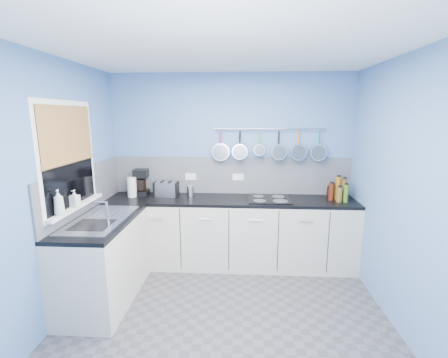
# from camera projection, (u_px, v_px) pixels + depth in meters

# --- Properties ---
(floor) EXTENTS (3.20, 3.00, 0.02)m
(floor) POSITION_uv_depth(u_px,v_px,m) (225.00, 321.00, 3.03)
(floor) COLOR #47474C
(floor) RESTS_ON ground
(ceiling) EXTENTS (3.20, 3.00, 0.02)m
(ceiling) POSITION_uv_depth(u_px,v_px,m) (225.00, 45.00, 2.52)
(ceiling) COLOR white
(ceiling) RESTS_ON ground
(wall_back) EXTENTS (3.20, 0.02, 2.50)m
(wall_back) POSITION_uv_depth(u_px,v_px,m) (231.00, 168.00, 4.25)
(wall_back) COLOR #5179B1
(wall_back) RESTS_ON ground
(wall_front) EXTENTS (3.20, 0.02, 2.50)m
(wall_front) POSITION_uv_depth(u_px,v_px,m) (204.00, 288.00, 1.30)
(wall_front) COLOR #5179B1
(wall_front) RESTS_ON ground
(wall_left) EXTENTS (0.02, 3.00, 2.50)m
(wall_left) POSITION_uv_depth(u_px,v_px,m) (50.00, 193.00, 2.87)
(wall_left) COLOR #5179B1
(wall_left) RESTS_ON ground
(wall_right) EXTENTS (0.02, 3.00, 2.50)m
(wall_right) POSITION_uv_depth(u_px,v_px,m) (411.00, 199.00, 2.68)
(wall_right) COLOR #5179B1
(wall_right) RESTS_ON ground
(backsplash_back) EXTENTS (3.20, 0.02, 0.50)m
(backsplash_back) POSITION_uv_depth(u_px,v_px,m) (231.00, 175.00, 4.25)
(backsplash_back) COLOR gray
(backsplash_back) RESTS_ON wall_back
(backsplash_left) EXTENTS (0.02, 1.80, 0.50)m
(backsplash_left) POSITION_uv_depth(u_px,v_px,m) (86.00, 189.00, 3.47)
(backsplash_left) COLOR gray
(backsplash_left) RESTS_ON wall_left
(cabinet_run_back) EXTENTS (3.20, 0.60, 0.86)m
(cabinet_run_back) POSITION_uv_depth(u_px,v_px,m) (230.00, 233.00, 4.11)
(cabinet_run_back) COLOR beige
(cabinet_run_back) RESTS_ON ground
(worktop_back) EXTENTS (3.20, 0.60, 0.04)m
(worktop_back) POSITION_uv_depth(u_px,v_px,m) (230.00, 200.00, 4.02)
(worktop_back) COLOR black
(worktop_back) RESTS_ON cabinet_run_back
(cabinet_run_left) EXTENTS (0.60, 1.20, 0.86)m
(cabinet_run_left) POSITION_uv_depth(u_px,v_px,m) (104.00, 262.00, 3.31)
(cabinet_run_left) COLOR beige
(cabinet_run_left) RESTS_ON ground
(worktop_left) EXTENTS (0.60, 1.20, 0.04)m
(worktop_left) POSITION_uv_depth(u_px,v_px,m) (101.00, 221.00, 3.22)
(worktop_left) COLOR black
(worktop_left) RESTS_ON cabinet_run_left
(window_frame) EXTENTS (0.01, 1.00, 1.10)m
(window_frame) POSITION_uv_depth(u_px,v_px,m) (69.00, 157.00, 3.10)
(window_frame) COLOR white
(window_frame) RESTS_ON wall_left
(window_glass) EXTENTS (0.01, 0.90, 1.00)m
(window_glass) POSITION_uv_depth(u_px,v_px,m) (69.00, 157.00, 3.10)
(window_glass) COLOR black
(window_glass) RESTS_ON wall_left
(bamboo_blind) EXTENTS (0.01, 0.90, 0.55)m
(bamboo_blind) POSITION_uv_depth(u_px,v_px,m) (68.00, 134.00, 3.05)
(bamboo_blind) COLOR brown
(bamboo_blind) RESTS_ON wall_left
(window_sill) EXTENTS (0.10, 0.98, 0.03)m
(window_sill) POSITION_uv_depth(u_px,v_px,m) (76.00, 207.00, 3.20)
(window_sill) COLOR white
(window_sill) RESTS_ON wall_left
(sink_unit) EXTENTS (0.50, 0.95, 0.01)m
(sink_unit) POSITION_uv_depth(u_px,v_px,m) (101.00, 219.00, 3.21)
(sink_unit) COLOR silver
(sink_unit) RESTS_ON worktop_left
(mixer_tap) EXTENTS (0.12, 0.08, 0.26)m
(mixer_tap) POSITION_uv_depth(u_px,v_px,m) (107.00, 213.00, 3.00)
(mixer_tap) COLOR silver
(mixer_tap) RESTS_ON worktop_left
(socket_left) EXTENTS (0.15, 0.01, 0.09)m
(socket_left) POSITION_uv_depth(u_px,v_px,m) (191.00, 177.00, 4.27)
(socket_left) COLOR white
(socket_left) RESTS_ON backsplash_back
(socket_right) EXTENTS (0.15, 0.01, 0.09)m
(socket_right) POSITION_uv_depth(u_px,v_px,m) (238.00, 177.00, 4.23)
(socket_right) COLOR white
(socket_right) RESTS_ON backsplash_back
(pot_rail) EXTENTS (1.45, 0.02, 0.02)m
(pot_rail) POSITION_uv_depth(u_px,v_px,m) (269.00, 129.00, 4.06)
(pot_rail) COLOR silver
(pot_rail) RESTS_ON wall_back
(soap_bottle_a) EXTENTS (0.12, 0.12, 0.24)m
(soap_bottle_a) POSITION_uv_depth(u_px,v_px,m) (59.00, 202.00, 2.86)
(soap_bottle_a) COLOR white
(soap_bottle_a) RESTS_ON window_sill
(soap_bottle_b) EXTENTS (0.09, 0.09, 0.17)m
(soap_bottle_b) POSITION_uv_depth(u_px,v_px,m) (75.00, 198.00, 3.13)
(soap_bottle_b) COLOR white
(soap_bottle_b) RESTS_ON window_sill
(paper_towel) EXTENTS (0.14, 0.14, 0.26)m
(paper_towel) POSITION_uv_depth(u_px,v_px,m) (132.00, 187.00, 4.08)
(paper_towel) COLOR white
(paper_towel) RESTS_ON worktop_back
(coffee_maker) EXTENTS (0.22, 0.23, 0.34)m
(coffee_maker) POSITION_uv_depth(u_px,v_px,m) (141.00, 182.00, 4.17)
(coffee_maker) COLOR black
(coffee_maker) RESTS_ON worktop_back
(toaster) EXTENTS (0.32, 0.21, 0.19)m
(toaster) POSITION_uv_depth(u_px,v_px,m) (166.00, 189.00, 4.13)
(toaster) COLOR silver
(toaster) RESTS_ON worktop_back
(canister) EXTENTS (0.10, 0.10, 0.14)m
(canister) POSITION_uv_depth(u_px,v_px,m) (191.00, 191.00, 4.15)
(canister) COLOR silver
(canister) RESTS_ON worktop_back
(hob) EXTENTS (0.53, 0.46, 0.01)m
(hob) POSITION_uv_depth(u_px,v_px,m) (269.00, 199.00, 3.97)
(hob) COLOR black
(hob) RESTS_ON worktop_back
(pan_0) EXTENTS (0.23, 0.07, 0.42)m
(pan_0) POSITION_uv_depth(u_px,v_px,m) (221.00, 145.00, 4.13)
(pan_0) COLOR silver
(pan_0) RESTS_ON pot_rail
(pan_1) EXTENTS (0.20, 0.12, 0.39)m
(pan_1) POSITION_uv_depth(u_px,v_px,m) (240.00, 144.00, 4.11)
(pan_1) COLOR silver
(pan_1) RESTS_ON pot_rail
(pan_2) EXTENTS (0.15, 0.13, 0.34)m
(pan_2) POSITION_uv_depth(u_px,v_px,m) (259.00, 142.00, 4.09)
(pan_2) COLOR silver
(pan_2) RESTS_ON pot_rail
(pan_3) EXTENTS (0.20, 0.12, 0.39)m
(pan_3) POSITION_uv_depth(u_px,v_px,m) (279.00, 144.00, 4.08)
(pan_3) COLOR silver
(pan_3) RESTS_ON pot_rail
(pan_4) EXTENTS (0.21, 0.10, 0.40)m
(pan_4) POSITION_uv_depth(u_px,v_px,m) (298.00, 145.00, 4.07)
(pan_4) COLOR silver
(pan_4) RESTS_ON pot_rail
(pan_5) EXTENTS (0.21, 0.10, 0.40)m
(pan_5) POSITION_uv_depth(u_px,v_px,m) (318.00, 145.00, 4.05)
(pan_5) COLOR silver
(pan_5) RESTS_ON pot_rail
(condiment_0) EXTENTS (0.06, 0.06, 0.15)m
(condiment_0) POSITION_uv_depth(u_px,v_px,m) (343.00, 193.00, 4.02)
(condiment_0) COLOR olive
(condiment_0) RESTS_ON worktop_back
(condiment_1) EXTENTS (0.06, 0.06, 0.17)m
(condiment_1) POSITION_uv_depth(u_px,v_px,m) (336.00, 191.00, 4.05)
(condiment_1) COLOR #265919
(condiment_1) RESTS_ON worktop_back
(condiment_2) EXTENTS (0.07, 0.07, 0.15)m
(condiment_2) POSITION_uv_depth(u_px,v_px,m) (329.00, 192.00, 4.04)
(condiment_2) COLOR black
(condiment_2) RESTS_ON worktop_back
(condiment_3) EXTENTS (0.06, 0.06, 0.28)m
(condiment_3) POSITION_uv_depth(u_px,v_px,m) (344.00, 190.00, 3.91)
(condiment_3) COLOR brown
(condiment_3) RESTS_ON worktop_back
(condiment_4) EXTENTS (0.07, 0.07, 0.30)m
(condiment_4) POSITION_uv_depth(u_px,v_px,m) (338.00, 188.00, 3.94)
(condiment_4) COLOR #8C5914
(condiment_4) RESTS_ON worktop_back
(condiment_5) EXTENTS (0.07, 0.07, 0.22)m
(condiment_5) POSITION_uv_depth(u_px,v_px,m) (331.00, 192.00, 3.93)
(condiment_5) COLOR #4C190C
(condiment_5) RESTS_ON worktop_back
(condiment_6) EXTENTS (0.06, 0.06, 0.22)m
(condiment_6) POSITION_uv_depth(u_px,v_px,m) (346.00, 193.00, 3.84)
(condiment_6) COLOR #3F721E
(condiment_6) RESTS_ON worktop_back
(condiment_7) EXTENTS (0.07, 0.07, 0.19)m
(condiment_7) POSITION_uv_depth(u_px,v_px,m) (339.00, 195.00, 3.85)
(condiment_7) COLOR brown
(condiment_7) RESTS_ON worktop_back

